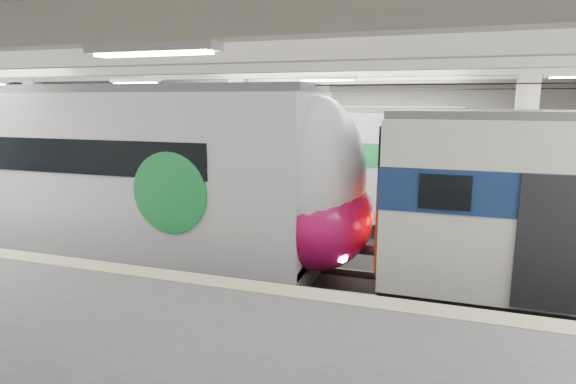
% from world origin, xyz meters
% --- Properties ---
extents(station_hall, '(36.00, 24.00, 5.75)m').
position_xyz_m(station_hall, '(0.00, -1.74, 3.24)').
color(station_hall, black).
rests_on(station_hall, ground).
extents(modern_emu, '(14.88, 3.07, 4.75)m').
position_xyz_m(modern_emu, '(-5.17, -0.00, 2.33)').
color(modern_emu, silver).
rests_on(modern_emu, ground).
extents(far_train, '(13.00, 3.28, 4.16)m').
position_xyz_m(far_train, '(-2.78, 5.50, 2.15)').
color(far_train, silver).
rests_on(far_train, ground).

